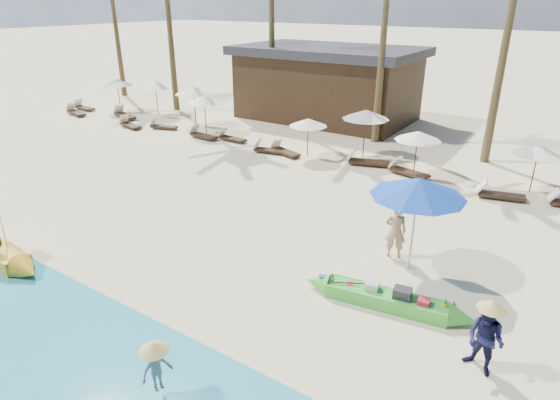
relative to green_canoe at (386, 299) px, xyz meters
The scene contains 27 objects.
ground 2.74m from the green_canoe, 158.18° to the right, with size 240.00×240.00×0.00m, color beige.
green_canoe is the anchor object (origin of this frame).
tourist 2.57m from the green_canoe, 106.89° to the left, with size 0.60×0.39×1.64m, color tan.
vendor_green 2.67m from the green_canoe, 22.87° to the right, with size 0.76×0.59×1.56m, color #141638.
vendor_yellow 5.63m from the green_canoe, 116.28° to the right, with size 0.62×0.36×0.96m, color gray.
blue_umbrella 3.00m from the green_canoe, 93.56° to the left, with size 2.50×2.50×2.69m.
resort_parasol_0 25.45m from the green_canoe, 155.00° to the left, with size 2.03×2.03×2.09m.
lounger_0_left 26.98m from the green_canoe, 159.39° to the left, with size 1.79×0.65×0.60m.
lounger_0_right 25.77m from the green_canoe, 161.22° to the left, with size 1.93×0.94×0.63m.
resort_parasol_1 22.92m from the green_canoe, 150.65° to the left, with size 2.08×2.08×2.14m.
lounger_1_left 23.11m from the green_canoe, 155.89° to the left, with size 2.09×1.12×0.68m.
lounger_1_right 20.59m from the green_canoe, 156.92° to the left, with size 1.80×0.88×0.59m.
resort_parasol_2 19.52m from the green_canoe, 146.51° to the left, with size 2.18×2.18×2.25m.
lounger_2_left 19.28m from the green_canoe, 152.54° to the left, with size 1.71×0.93×0.56m.
resort_parasol_3 17.36m from the green_canoe, 146.31° to the left, with size 2.01×2.01×2.07m.
lounger_3_left 16.38m from the green_canoe, 147.92° to the left, with size 1.78×0.68×0.59m.
lounger_3_right 15.29m from the green_canoe, 143.26° to the left, with size 1.63×0.52×0.55m.
resort_parasol_4 11.89m from the green_canoe, 129.75° to the left, with size 1.79×1.79×1.84m.
lounger_4_left 12.71m from the green_canoe, 137.88° to the left, with size 1.72×0.88×0.56m.
lounger_4_right 12.32m from the green_canoe, 134.66° to the left, with size 1.79×1.04×0.58m.
resort_parasol_5 11.99m from the green_canoe, 116.91° to the left, with size 2.17×2.17×2.24m.
lounger_5_left 10.56m from the green_canoe, 116.56° to the left, with size 1.97×1.14×0.64m.
resort_parasol_6 9.70m from the green_canoe, 104.89° to the left, with size 1.90×1.90×1.95m.
lounger_6_left 9.61m from the green_canoe, 106.47° to the left, with size 1.85×0.94×0.60m.
lounger_6_right 8.70m from the green_canoe, 83.56° to the left, with size 1.82×0.92×0.59m.
resort_parasol_7 10.30m from the green_canoe, 79.28° to the left, with size 1.82×1.82×1.88m.
pavilion_west 19.66m from the green_canoe, 122.58° to the left, with size 10.80×6.60×4.30m.
Camera 1 is at (5.61, -8.32, 6.92)m, focal length 30.00 mm.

